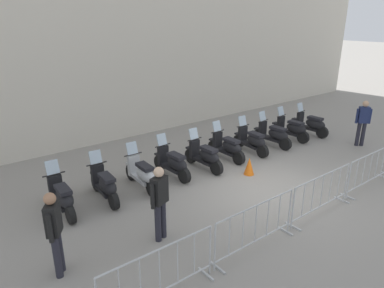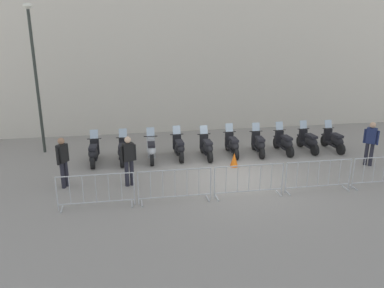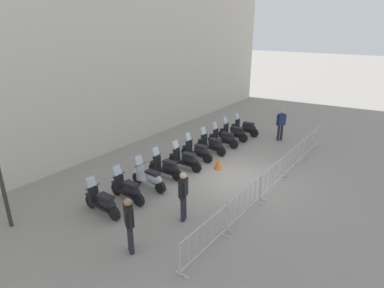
{
  "view_description": "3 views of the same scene",
  "coord_description": "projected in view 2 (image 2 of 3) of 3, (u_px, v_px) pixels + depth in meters",
  "views": [
    {
      "loc": [
        -7.8,
        -5.09,
        4.7
      ],
      "look_at": [
        -0.9,
        2.24,
        1.0
      ],
      "focal_mm": 33.31,
      "sensor_mm": 36.0,
      "label": 1
    },
    {
      "loc": [
        -4.86,
        -11.92,
        5.23
      ],
      "look_at": [
        -1.1,
        1.76,
        0.81
      ],
      "focal_mm": 35.82,
      "sensor_mm": 36.0,
      "label": 2
    },
    {
      "loc": [
        -11.44,
        -4.64,
        6.17
      ],
      "look_at": [
        0.65,
        2.52,
        0.81
      ],
      "focal_mm": 30.39,
      "sensor_mm": 36.0,
      "label": 3
    }
  ],
  "objects": [
    {
      "name": "ground_plane",
      "position": [
        234.0,
        177.0,
        13.76
      ],
      "size": [
        120.0,
        120.0,
        0.0
      ],
      "primitive_type": "plane",
      "color": "gray"
    },
    {
      "name": "motorcycle_6",
      "position": [
        259.0,
        144.0,
        16.02
      ],
      "size": [
        0.65,
        1.72,
        1.24
      ],
      "color": "black",
      "rests_on": "ground"
    },
    {
      "name": "barrier_segment_4",
      "position": [
        384.0,
        172.0,
        12.83
      ],
      "size": [
        2.26,
        0.64,
        1.07
      ],
      "color": "#B2B5B7",
      "rests_on": "ground"
    },
    {
      "name": "barrier_segment_1",
      "position": [
        175.0,
        186.0,
        11.69
      ],
      "size": [
        2.26,
        0.64,
        1.07
      ],
      "color": "#B2B5B7",
      "rests_on": "ground"
    },
    {
      "name": "motorcycle_9",
      "position": [
        334.0,
        141.0,
        16.51
      ],
      "size": [
        0.56,
        1.72,
        1.24
      ],
      "color": "black",
      "rests_on": "ground"
    },
    {
      "name": "officer_near_row_end",
      "position": [
        63.0,
        160.0,
        12.63
      ],
      "size": [
        0.39,
        0.45,
        1.73
      ],
      "color": "#23232D",
      "rests_on": "ground"
    },
    {
      "name": "motorcycle_8",
      "position": [
        309.0,
        141.0,
        16.42
      ],
      "size": [
        0.56,
        1.72,
        1.24
      ],
      "color": "black",
      "rests_on": "ground"
    },
    {
      "name": "officer_by_barriers",
      "position": [
        129.0,
        158.0,
        12.76
      ],
      "size": [
        0.54,
        0.3,
        1.73
      ],
      "color": "#23232D",
      "rests_on": "ground"
    },
    {
      "name": "officer_mid_plaza",
      "position": [
        371.0,
        141.0,
        14.63
      ],
      "size": [
        0.4,
        0.44,
        1.73
      ],
      "color": "#23232D",
      "rests_on": "ground"
    },
    {
      "name": "motorcycle_2",
      "position": [
        151.0,
        150.0,
        15.27
      ],
      "size": [
        0.61,
        1.72,
        1.24
      ],
      "color": "black",
      "rests_on": "ground"
    },
    {
      "name": "barrier_segment_0",
      "position": [
        96.0,
        191.0,
        11.31
      ],
      "size": [
        2.26,
        0.64,
        1.07
      ],
      "color": "#B2B5B7",
      "rests_on": "ground"
    },
    {
      "name": "motorcycle_0",
      "position": [
        94.0,
        153.0,
        14.93
      ],
      "size": [
        0.6,
        1.72,
        1.24
      ],
      "color": "black",
      "rests_on": "ground"
    },
    {
      "name": "motorcycle_1",
      "position": [
        123.0,
        152.0,
        15.09
      ],
      "size": [
        0.63,
        1.72,
        1.24
      ],
      "color": "black",
      "rests_on": "ground"
    },
    {
      "name": "traffic_cone",
      "position": [
        234.0,
        160.0,
        14.72
      ],
      "size": [
        0.32,
        0.32,
        0.55
      ],
      "primitive_type": "cone",
      "color": "orange",
      "rests_on": "ground"
    },
    {
      "name": "barrier_segment_3",
      "position": [
        318.0,
        176.0,
        12.45
      ],
      "size": [
        2.26,
        0.64,
        1.07
      ],
      "color": "#B2B5B7",
      "rests_on": "ground"
    },
    {
      "name": "motorcycle_4",
      "position": [
        207.0,
        148.0,
        15.59
      ],
      "size": [
        0.56,
        1.73,
        1.24
      ],
      "color": "black",
      "rests_on": "ground"
    },
    {
      "name": "barrier_segment_2",
      "position": [
        249.0,
        181.0,
        12.07
      ],
      "size": [
        2.26,
        0.64,
        1.07
      ],
      "color": "#B2B5B7",
      "rests_on": "ground"
    },
    {
      "name": "motorcycle_5",
      "position": [
        232.0,
        145.0,
        15.91
      ],
      "size": [
        0.56,
        1.73,
        1.24
      ],
      "color": "black",
      "rests_on": "ground"
    },
    {
      "name": "street_lamp",
      "position": [
        35.0,
        67.0,
        15.39
      ],
      "size": [
        0.36,
        0.36,
        6.04
      ],
      "color": "#2D332D",
      "rests_on": "ground"
    },
    {
      "name": "motorcycle_3",
      "position": [
        179.0,
        148.0,
        15.55
      ],
      "size": [
        0.56,
        1.73,
        1.24
      ],
      "color": "black",
      "rests_on": "ground"
    },
    {
      "name": "motorcycle_7",
      "position": [
        284.0,
        143.0,
        16.2
      ],
      "size": [
        0.56,
        1.72,
        1.24
      ],
      "color": "black",
      "rests_on": "ground"
    }
  ]
}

